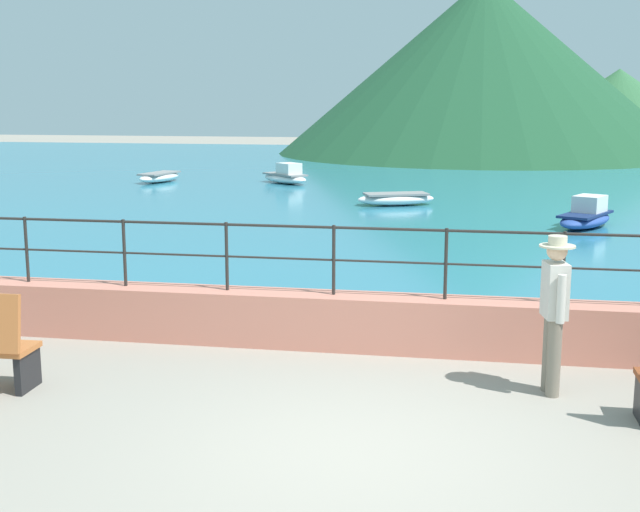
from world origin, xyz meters
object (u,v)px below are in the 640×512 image
Objects in this scene: person_walking at (554,307)px; boat_1 at (586,216)px; boat_3 at (396,199)px; boat_4 at (159,177)px; boat_2 at (286,176)px.

person_walking reaches higher than boat_1.
boat_4 is (-9.34, 5.28, 0.00)m from boat_3.
boat_3 is at bearing 145.30° from boat_1.
boat_2 is 7.27m from boat_3.
boat_2 is at bearing 109.94° from person_walking.
person_walking is at bearing -70.06° from boat_2.
person_walking is at bearing -98.63° from boat_1.
person_walking is 15.88m from boat_3.
boat_1 is 6.03m from boat_3.
boat_2 is (-7.69, 21.20, -0.65)m from person_walking.
boat_1 is at bearing 81.37° from person_walking.
boat_1 reaches higher than boat_3.
person_walking is 12.28m from boat_1.
boat_3 is at bearing -50.99° from boat_2.
boat_1 is at bearing -34.70° from boat_3.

